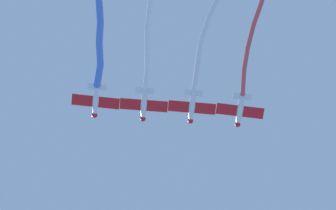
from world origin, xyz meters
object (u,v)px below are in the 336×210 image
object	(u,v)px
airplane_left_wing	(192,107)
airplane_right_wing	(144,105)
airplane_lead	(240,110)
airplane_slot	(96,101)

from	to	relation	value
airplane_left_wing	airplane_right_wing	world-z (taller)	airplane_left_wing
airplane_left_wing	airplane_right_wing	size ratio (longest dim) A/B	1.00
airplane_lead	airplane_slot	xyz separation A→B (m)	(-18.78, -6.50, 0.30)
airplane_lead	airplane_left_wing	xyz separation A→B (m)	(-6.26, -2.16, 0.30)
airplane_lead	airplane_right_wing	world-z (taller)	same
airplane_lead	airplane_right_wing	bearing A→B (deg)	86.59
airplane_slot	airplane_left_wing	bearing A→B (deg)	-92.68
airplane_left_wing	airplane_slot	size ratio (longest dim) A/B	1.00
airplane_lead	airplane_right_wing	distance (m)	13.24
airplane_right_wing	airplane_slot	world-z (taller)	airplane_slot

